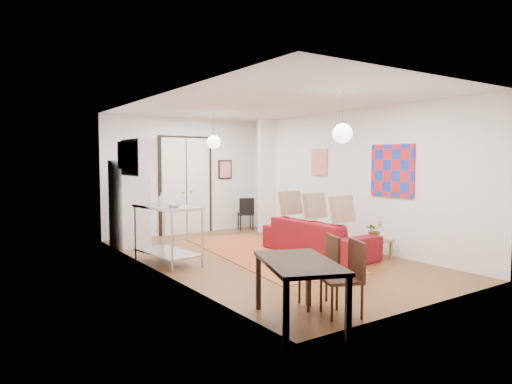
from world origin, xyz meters
TOP-DOWN VIEW (x-y plane):
  - floor at (0.00, 0.00)m, footprint 7.00×7.00m
  - ceiling at (0.00, 0.00)m, footprint 4.20×7.00m
  - wall_back at (0.00, 3.50)m, footprint 4.20×0.02m
  - wall_front at (0.00, -3.50)m, footprint 4.20×0.02m
  - wall_left at (-2.10, 0.00)m, footprint 0.02×7.00m
  - wall_right at (2.10, 0.00)m, footprint 0.02×7.00m
  - double_doors at (0.00, 3.46)m, footprint 1.44×0.06m
  - stub_partition at (1.85, 2.55)m, footprint 0.50×0.10m
  - wall_cabinet at (-1.92, 1.50)m, footprint 0.35×1.00m
  - painting_popart at (2.08, -1.25)m, footprint 0.05×1.00m
  - painting_abstract at (2.08, 0.80)m, footprint 0.05×0.50m
  - poster_back at (1.15, 3.47)m, footprint 0.40×0.03m
  - print_left at (-2.07, 2.00)m, footprint 0.03×0.44m
  - pendant_back at (0.00, 2.00)m, footprint 0.30×0.30m
  - pendant_front at (0.00, -2.00)m, footprint 0.30×0.30m
  - kilim_rug at (0.16, 0.35)m, footprint 2.25×4.70m
  - sofa at (1.02, -0.36)m, footprint 1.03×2.42m
  - coffee_table at (1.49, -1.26)m, footprint 0.85×0.50m
  - potted_plant at (1.59, -1.26)m, footprint 0.29×0.34m
  - kitchen_counter at (-1.74, 0.56)m, footprint 0.85×1.44m
  - bowl at (-1.75, 0.26)m, footprint 0.27×0.27m
  - soap_bottle at (-1.75, 0.81)m, footprint 0.11×0.11m
  - fridge at (-1.75, 2.55)m, footprint 0.74×0.74m
  - dining_table at (-1.73, -3.09)m, footprint 1.18×1.49m
  - dining_chair_near at (-1.13, -2.65)m, footprint 0.55×0.66m
  - dining_chair_far at (-1.13, -3.06)m, footprint 0.55×0.66m
  - black_side_chair at (1.58, 3.23)m, footprint 0.51×0.52m

SIDE VIEW (x-z plane):
  - floor at x=0.00m, z-range 0.00..0.00m
  - kilim_rug at x=0.16m, z-range 0.00..0.01m
  - coffee_table at x=1.49m, z-range 0.14..0.50m
  - sofa at x=1.02m, z-range 0.00..0.70m
  - black_side_chair at x=1.58m, z-range 0.07..0.93m
  - dining_chair_near at x=-1.13m, z-range 0.07..0.97m
  - dining_chair_far at x=-1.13m, z-range 0.07..0.97m
  - potted_plant at x=1.59m, z-range 0.37..0.73m
  - dining_table at x=-1.73m, z-range 0.28..1.01m
  - kitchen_counter at x=-1.74m, z-range 0.18..1.22m
  - fridge at x=-1.75m, z-range 0.00..1.85m
  - bowl at x=-1.75m, z-range 1.04..1.10m
  - soap_bottle at x=-1.75m, z-range 1.04..1.26m
  - double_doors at x=0.00m, z-range -0.05..2.45m
  - wall_back at x=0.00m, z-range 0.00..2.90m
  - wall_front at x=0.00m, z-range 0.00..2.90m
  - wall_left at x=-2.10m, z-range 0.00..2.90m
  - wall_right at x=2.10m, z-range 0.00..2.90m
  - stub_partition at x=1.85m, z-range 0.00..2.90m
  - poster_back at x=1.15m, z-range 1.35..1.85m
  - painting_popart at x=2.08m, z-range 1.15..2.15m
  - painting_abstract at x=2.08m, z-range 1.50..2.10m
  - wall_cabinet at x=-1.92m, z-range 1.55..2.25m
  - print_left at x=-2.07m, z-range 1.68..2.22m
  - pendant_back at x=0.00m, z-range 1.85..2.65m
  - pendant_front at x=0.00m, z-range 1.85..2.65m
  - ceiling at x=0.00m, z-range 2.89..2.91m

